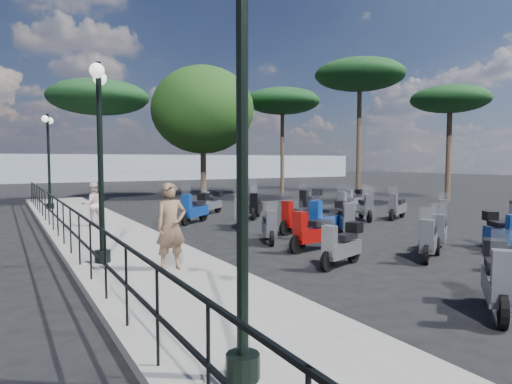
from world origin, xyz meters
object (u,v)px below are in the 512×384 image
scooter_1 (342,246)px  scooter_2 (269,228)px  pedestrian_far (93,204)px  scooter_10 (256,207)px  lamp_post_1 (100,149)px  pine_1 (360,75)px  scooter_23 (354,199)px  scooter_9 (297,219)px  scooter_7 (498,281)px  scooter_28 (397,208)px  scooter_11 (212,203)px  scooter_14 (501,232)px  scooter_13 (428,241)px  scooter_5 (195,209)px  scooter_17 (253,197)px  scooter_30 (439,234)px  scooter_4 (241,213)px  lamp_post_0 (242,131)px  broadleaf_tree (203,110)px  scooter_29 (364,198)px  woman (171,226)px  lamp_post_2 (49,155)px  scooter_26 (443,213)px  scooter_8 (345,219)px  scooter_22 (310,203)px  pine_3 (450,100)px  scooter_16 (365,209)px  scooter_3 (313,233)px  scooter_15 (326,220)px  pine_2 (99,98)px  pine_0 (282,102)px

scooter_1 → scooter_2: bearing=-21.6°
pedestrian_far → scooter_10: 6.30m
scooter_1 → lamp_post_1: bearing=42.9°
pine_1 → scooter_2: bearing=-140.6°
scooter_23 → lamp_post_1: bearing=94.8°
scooter_2 → scooter_9: bearing=-124.1°
scooter_7 → scooter_28: bearing=-78.0°
scooter_1 → scooter_11: (1.53, 10.57, 0.02)m
scooter_14 → scooter_13: bearing=25.3°
scooter_5 → scooter_17: 6.46m
scooter_30 → scooter_23: bearing=-65.3°
scooter_14 → scooter_1: bearing=21.4°
scooter_4 → lamp_post_0: bearing=95.9°
scooter_1 → scooter_17: (4.63, 12.45, 0.00)m
scooter_14 → pine_1: size_ratio=0.17×
scooter_1 → scooter_7: scooter_7 is taller
scooter_2 → scooter_30: (3.22, -3.18, 0.02)m
scooter_14 → scooter_28: size_ratio=0.93×
broadleaf_tree → scooter_7: bearing=-101.8°
scooter_29 → scooter_17: bearing=11.2°
lamp_post_0 → woman: size_ratio=2.48×
lamp_post_2 → woman: lamp_post_2 is taller
scooter_4 → scooter_26: (6.78, -2.95, -0.09)m
scooter_8 → scooter_28: 4.88m
scooter_7 → broadleaf_tree: (4.81, 22.99, 5.02)m
scooter_2 → scooter_22: bearing=-111.3°
woman → scooter_22: woman is taller
scooter_11 → scooter_30: (1.79, -10.47, -0.04)m
pedestrian_far → scooter_23: 12.38m
pine_3 → scooter_29: bearing=174.5°
scooter_7 → scooter_17: size_ratio=0.93×
scooter_2 → scooter_14: bearing=165.1°
scooter_10 → scooter_16: (3.44, -2.64, -0.01)m
scooter_29 → woman: bearing=74.2°
scooter_8 → scooter_11: (-1.26, 7.37, -0.04)m
scooter_7 → scooter_22: scooter_22 is taller
pedestrian_far → scooter_3: (4.35, -6.59, -0.41)m
scooter_11 → scooter_22: size_ratio=0.84×
scooter_4 → broadleaf_tree: (4.10, 13.11, 5.03)m
scooter_13 → scooter_30: (1.08, 0.57, 0.00)m
scooter_9 → scooter_30: 4.48m
scooter_3 → scooter_26: scooter_3 is taller
lamp_post_0 → scooter_15: lamp_post_0 is taller
pine_2 → scooter_1: bearing=-85.2°
scooter_11 → scooter_22: scooter_22 is taller
scooter_13 → lamp_post_1: bearing=31.6°
lamp_post_0 → scooter_5: bearing=54.0°
scooter_9 → scooter_13: bearing=170.0°
pedestrian_far → pine_0: size_ratio=0.20×
scooter_1 → scooter_22: 9.51m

